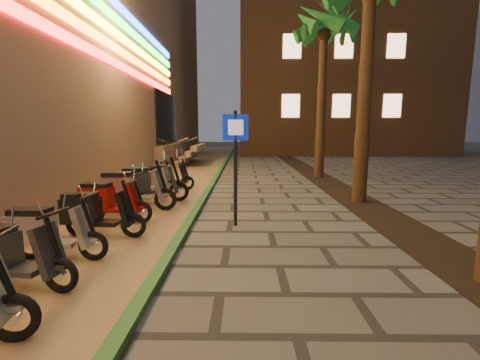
{
  "coord_description": "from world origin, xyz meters",
  "views": [
    {
      "loc": [
        0.3,
        -2.06,
        2.01
      ],
      "look_at": [
        0.23,
        3.24,
        1.2
      ],
      "focal_mm": 24.0,
      "sensor_mm": 36.0,
      "label": 1
    }
  ],
  "objects_px": {
    "scooter_7": "(94,212)",
    "scooter_6": "(47,231)",
    "scooter_8": "(108,200)",
    "scooter_12": "(166,176)",
    "scooter_10": "(147,183)",
    "pedestrian_sign": "(235,152)",
    "scooter_5": "(7,254)",
    "scooter_11": "(149,180)",
    "scooter_9": "(130,189)"
  },
  "relations": [
    {
      "from": "scooter_7",
      "to": "scooter_5",
      "type": "bearing_deg",
      "value": -92.37
    },
    {
      "from": "scooter_12",
      "to": "scooter_10",
      "type": "bearing_deg",
      "value": -92.73
    },
    {
      "from": "scooter_8",
      "to": "scooter_11",
      "type": "relative_size",
      "value": 1.03
    },
    {
      "from": "scooter_10",
      "to": "scooter_12",
      "type": "relative_size",
      "value": 1.19
    },
    {
      "from": "pedestrian_sign",
      "to": "scooter_12",
      "type": "relative_size",
      "value": 1.56
    },
    {
      "from": "pedestrian_sign",
      "to": "scooter_6",
      "type": "distance_m",
      "value": 3.64
    },
    {
      "from": "scooter_11",
      "to": "pedestrian_sign",
      "type": "bearing_deg",
      "value": -39.9
    },
    {
      "from": "scooter_6",
      "to": "scooter_7",
      "type": "height_order",
      "value": "scooter_7"
    },
    {
      "from": "scooter_6",
      "to": "scooter_11",
      "type": "xyz_separation_m",
      "value": [
        0.06,
        5.27,
        0.02
      ]
    },
    {
      "from": "scooter_5",
      "to": "scooter_10",
      "type": "relative_size",
      "value": 0.83
    },
    {
      "from": "scooter_7",
      "to": "scooter_9",
      "type": "relative_size",
      "value": 0.85
    },
    {
      "from": "pedestrian_sign",
      "to": "scooter_9",
      "type": "height_order",
      "value": "pedestrian_sign"
    },
    {
      "from": "scooter_10",
      "to": "scooter_12",
      "type": "distance_m",
      "value": 2.09
    },
    {
      "from": "pedestrian_sign",
      "to": "scooter_5",
      "type": "bearing_deg",
      "value": -146.69
    },
    {
      "from": "scooter_11",
      "to": "scooter_10",
      "type": "bearing_deg",
      "value": -66.79
    },
    {
      "from": "scooter_8",
      "to": "scooter_9",
      "type": "relative_size",
      "value": 0.88
    },
    {
      "from": "scooter_9",
      "to": "scooter_6",
      "type": "bearing_deg",
      "value": -98.92
    },
    {
      "from": "scooter_7",
      "to": "scooter_8",
      "type": "relative_size",
      "value": 0.97
    },
    {
      "from": "scooter_7",
      "to": "scooter_12",
      "type": "relative_size",
      "value": 1.02
    },
    {
      "from": "scooter_6",
      "to": "scooter_12",
      "type": "height_order",
      "value": "scooter_12"
    },
    {
      "from": "scooter_8",
      "to": "scooter_11",
      "type": "bearing_deg",
      "value": 96.72
    },
    {
      "from": "scooter_8",
      "to": "scooter_12",
      "type": "bearing_deg",
      "value": 92.25
    },
    {
      "from": "scooter_5",
      "to": "scooter_7",
      "type": "bearing_deg",
      "value": 93.24
    },
    {
      "from": "scooter_6",
      "to": "scooter_10",
      "type": "relative_size",
      "value": 0.83
    },
    {
      "from": "scooter_8",
      "to": "scooter_12",
      "type": "xyz_separation_m",
      "value": [
        0.32,
        4.01,
        -0.02
      ]
    },
    {
      "from": "scooter_7",
      "to": "scooter_6",
      "type": "bearing_deg",
      "value": -99.74
    },
    {
      "from": "scooter_5",
      "to": "scooter_9",
      "type": "distance_m",
      "value": 4.08
    },
    {
      "from": "scooter_11",
      "to": "scooter_12",
      "type": "relative_size",
      "value": 1.02
    },
    {
      "from": "scooter_6",
      "to": "scooter_8",
      "type": "height_order",
      "value": "scooter_8"
    },
    {
      "from": "scooter_5",
      "to": "scooter_9",
      "type": "xyz_separation_m",
      "value": [
        0.12,
        4.07,
        0.1
      ]
    },
    {
      "from": "scooter_8",
      "to": "scooter_10",
      "type": "height_order",
      "value": "scooter_10"
    },
    {
      "from": "scooter_5",
      "to": "scooter_7",
      "type": "relative_size",
      "value": 0.97
    },
    {
      "from": "scooter_9",
      "to": "scooter_11",
      "type": "height_order",
      "value": "scooter_9"
    },
    {
      "from": "scooter_5",
      "to": "scooter_12",
      "type": "distance_m",
      "value": 7.1
    },
    {
      "from": "pedestrian_sign",
      "to": "scooter_8",
      "type": "relative_size",
      "value": 1.48
    },
    {
      "from": "scooter_7",
      "to": "scooter_9",
      "type": "distance_m",
      "value": 2.03
    },
    {
      "from": "scooter_12",
      "to": "scooter_5",
      "type": "bearing_deg",
      "value": -94.32
    },
    {
      "from": "scooter_7",
      "to": "scooter_10",
      "type": "bearing_deg",
      "value": 89.55
    },
    {
      "from": "scooter_6",
      "to": "scooter_7",
      "type": "relative_size",
      "value": 0.97
    },
    {
      "from": "scooter_7",
      "to": "scooter_11",
      "type": "distance_m",
      "value": 4.17
    },
    {
      "from": "scooter_9",
      "to": "scooter_10",
      "type": "distance_m",
      "value": 0.95
    },
    {
      "from": "pedestrian_sign",
      "to": "scooter_8",
      "type": "height_order",
      "value": "pedestrian_sign"
    },
    {
      "from": "scooter_6",
      "to": "scooter_8",
      "type": "xyz_separation_m",
      "value": [
        0.05,
        2.13,
        0.03
      ]
    },
    {
      "from": "pedestrian_sign",
      "to": "scooter_10",
      "type": "bearing_deg",
      "value": 127.82
    },
    {
      "from": "pedestrian_sign",
      "to": "scooter_7",
      "type": "relative_size",
      "value": 1.54
    },
    {
      "from": "scooter_8",
      "to": "scooter_9",
      "type": "bearing_deg",
      "value": 88.78
    },
    {
      "from": "scooter_8",
      "to": "scooter_12",
      "type": "distance_m",
      "value": 4.03
    },
    {
      "from": "scooter_6",
      "to": "scooter_8",
      "type": "relative_size",
      "value": 0.94
    },
    {
      "from": "scooter_5",
      "to": "scooter_7",
      "type": "xyz_separation_m",
      "value": [
        0.15,
        2.05,
        0.02
      ]
    },
    {
      "from": "scooter_7",
      "to": "scooter_10",
      "type": "distance_m",
      "value": 2.96
    }
  ]
}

